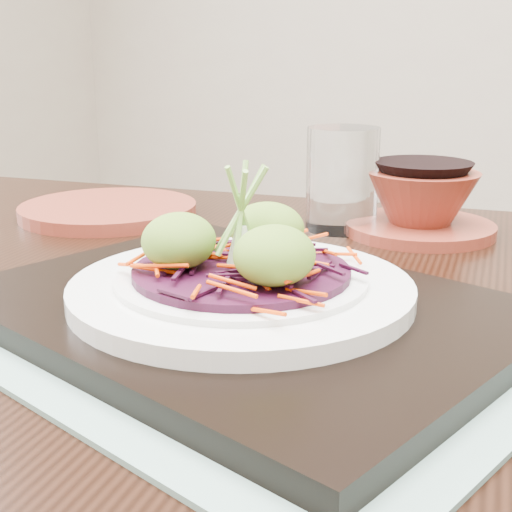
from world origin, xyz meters
The scene contains 11 objects.
dining_table centered at (-0.08, 0.00, 0.65)m, with size 1.33×1.00×0.75m.
placemat centered at (-0.09, -0.03, 0.76)m, with size 0.40×0.32×0.00m, color gray.
serving_tray centered at (-0.09, -0.03, 0.77)m, with size 0.35×0.26×0.02m, color black.
white_plate centered at (-0.09, -0.03, 0.78)m, with size 0.23×0.23×0.02m.
cabbage_bed centered at (-0.09, -0.03, 0.79)m, with size 0.14×0.14×0.01m, color #340A1E.
carrot_julienne centered at (-0.09, -0.03, 0.80)m, with size 0.18×0.18×0.01m, color #E13A03, non-canonical shape.
guacamole_scoops centered at (-0.09, -0.03, 0.81)m, with size 0.12×0.11×0.04m.
scallion_garnish centered at (-0.09, -0.03, 0.83)m, with size 0.05×0.05×0.08m, color #79B147, non-canonical shape.
terracotta_side_plate centered at (-0.38, 0.18, 0.76)m, with size 0.20×0.20×0.01m, color maroon.
water_glass centered at (-0.13, 0.25, 0.81)m, with size 0.07×0.07×0.10m, color white.
terracotta_bowl_set centered at (-0.05, 0.27, 0.78)m, with size 0.18×0.18×0.06m.
Camera 1 is at (0.14, -0.42, 0.93)m, focal length 50.00 mm.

